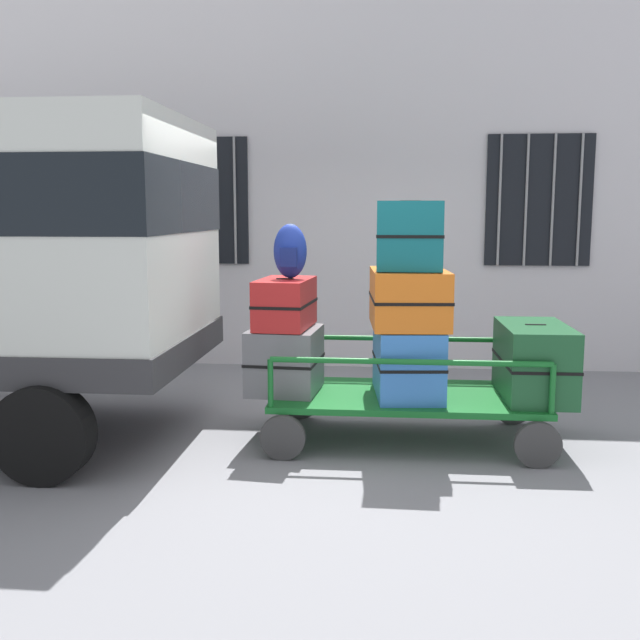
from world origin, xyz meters
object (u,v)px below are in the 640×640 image
Objects in this scene: suitcase_midleft_top at (410,235)px; backpack at (290,251)px; suitcase_midleft_middle at (409,298)px; suitcase_center_bottom at (534,361)px; suitcase_left_middle at (285,303)px; suitcase_midleft_bottom at (408,361)px; luggage_cart at (407,401)px; suitcase_left_bottom at (285,360)px.

backpack is (-0.96, 0.01, -0.13)m from suitcase_midleft_top.
suitcase_midleft_middle is at bearing -90.00° from suitcase_midleft_top.
suitcase_left_middle is at bearing 179.37° from suitcase_center_bottom.
suitcase_midleft_middle reaches higher than suitcase_center_bottom.
suitcase_left_middle is 0.84× the size of suitcase_midleft_bottom.
suitcase_center_bottom is at bearing -0.56° from suitcase_midleft_top.
suitcase_midleft_bottom is 1.01m from suitcase_center_bottom.
backpack reaches higher than luggage_cart.
suitcase_midleft_bottom is 1.13× the size of suitcase_midleft_top.
suitcase_midleft_middle reaches higher than suitcase_left_middle.
suitcase_left_middle reaches higher than luggage_cart.
suitcase_midleft_middle is at bearing 90.00° from suitcase_midleft_bottom.
luggage_cart is at bearing 90.00° from suitcase_midleft_bottom.
suitcase_midleft_bottom is (1.01, -0.04, 0.02)m from suitcase_left_bottom.
suitcase_left_bottom is 0.77× the size of suitcase_midleft_middle.
suitcase_center_bottom is at bearing 0.11° from suitcase_left_bottom.
suitcase_midleft_top reaches higher than backpack.
suitcase_midleft_middle is (-0.00, 0.01, 0.51)m from suitcase_midleft_bottom.
backpack reaches higher than suitcase_center_bottom.
suitcase_left_bottom is 1.44m from suitcase_midleft_top.
suitcase_midleft_bottom is at bearing -3.70° from backpack.
suitcase_midleft_top is at bearing 90.00° from suitcase_midleft_middle.
suitcase_center_bottom is (1.01, 0.04, 0.01)m from suitcase_midleft_bottom.
backpack reaches higher than suitcase_midleft_bottom.
suitcase_midleft_middle is at bearing -2.85° from backpack.
suitcase_midleft_bottom is at bearing -90.00° from suitcase_midleft_middle.
suitcase_left_bottom is at bearing -90.00° from suitcase_left_middle.
suitcase_left_bottom is 1.14m from suitcase_midleft_middle.
suitcase_center_bottom is 2.20× the size of backpack.
suitcase_left_bottom is 0.47m from suitcase_left_middle.
suitcase_midleft_top reaches higher than suitcase_left_bottom.
suitcase_midleft_top reaches higher than suitcase_left_middle.
suitcase_left_middle is 0.95× the size of suitcase_midleft_top.
backpack is (-0.96, 0.06, 0.88)m from suitcase_midleft_bottom.
suitcase_midleft_middle is at bearing -2.84° from suitcase_left_middle.
backpack is at bearing 176.30° from suitcase_midleft_bottom.
luggage_cart is 3.28× the size of suitcase_left_bottom.
backpack is (0.04, 0.02, 0.89)m from suitcase_left_bottom.
suitcase_midleft_top is (0.00, 0.04, 0.50)m from suitcase_midleft_middle.
backpack is at bearing 178.41° from luggage_cart.
suitcase_midleft_middle reaches higher than suitcase_midleft_bottom.
backpack is at bearing 28.44° from suitcase_left_bottom.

